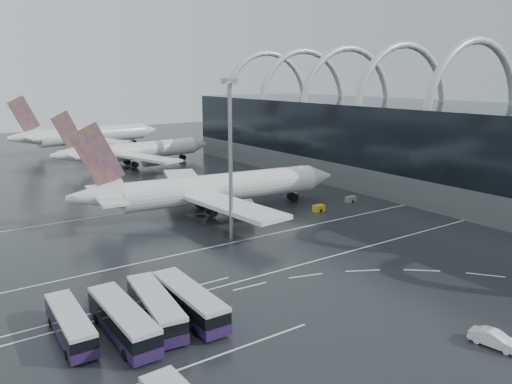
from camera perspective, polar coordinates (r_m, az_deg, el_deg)
ground at (r=74.05m, az=3.51°, el=-8.00°), size 420.00×420.00×0.00m
terminal at (r=128.96m, az=19.97°, el=5.32°), size 42.00×160.00×34.90m
lane_marking_near at (r=72.60m, az=4.49°, el=-8.46°), size 120.00×0.25×0.01m
lane_marking_mid at (r=83.23m, az=-1.62°, el=-5.56°), size 120.00×0.25×0.01m
lane_marking_far at (r=106.84m, az=-9.84°, el=-1.51°), size 120.00×0.25×0.01m
bus_bay_line_south at (r=50.24m, az=-7.46°, el=-19.06°), size 28.00×0.25×0.01m
bus_bay_line_north at (r=63.25m, az=-14.29°, el=-12.24°), size 28.00×0.25×0.01m
airliner_main at (r=98.95m, az=-5.24°, el=0.29°), size 56.06×48.82×18.98m
airliner_gate_b at (r=154.82m, az=-13.86°, el=4.49°), size 50.52×45.29×17.54m
airliner_gate_c at (r=194.94m, az=-18.82°, el=6.09°), size 57.11×52.15×20.35m
bus_row_near_a at (r=56.78m, az=-20.47°, el=-13.94°), size 3.18×12.09×2.96m
bus_row_near_b at (r=55.43m, az=-14.98°, el=-13.95°), size 3.31×13.74×3.38m
bus_row_near_c at (r=57.45m, az=-11.42°, el=-12.79°), size 4.63×13.69×3.30m
bus_row_near_d at (r=58.22m, az=-7.66°, el=-12.23°), size 3.41×13.74×3.38m
van_curve_c at (r=57.65m, az=25.62°, el=-14.92°), size 2.61×5.16×1.62m
floodlight_mast at (r=80.53m, az=-2.96°, el=5.89°), size 2.02×2.02×26.30m
gse_cart_belly_a at (r=101.41m, az=7.17°, el=-1.84°), size 2.34×1.38×1.27m
gse_cart_belly_b at (r=111.81m, az=4.36°, el=-0.42°), size 1.96×1.16×1.07m
gse_cart_belly_c at (r=95.06m, az=0.41°, el=-2.78°), size 2.18×1.29×1.19m
gse_cart_belly_d at (r=109.82m, az=10.78°, el=-0.81°), size 2.31×1.36×1.26m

